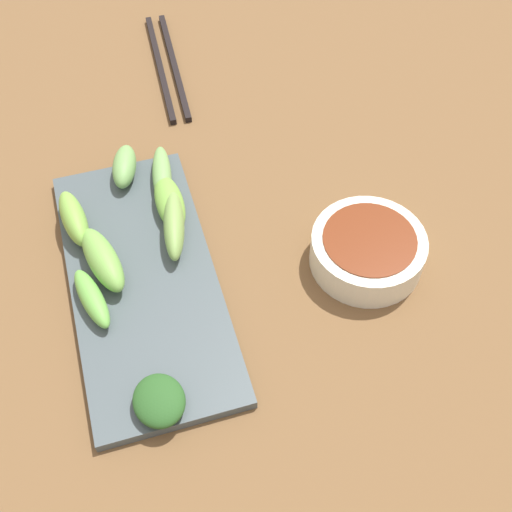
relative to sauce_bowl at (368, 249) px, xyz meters
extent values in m
cube|color=brown|center=(0.15, -0.02, -0.03)|extent=(2.10, 2.10, 0.02)
cylinder|color=silver|center=(0.00, 0.00, 0.00)|extent=(0.12, 0.12, 0.04)
cylinder|color=maroon|center=(0.00, 0.00, 0.00)|extent=(0.10, 0.10, 0.03)
cube|color=#455155|center=(0.24, -0.04, -0.02)|extent=(0.15, 0.34, 0.01)
ellipsoid|color=#7AA44F|center=(0.19, -0.09, 0.01)|extent=(0.04, 0.10, 0.03)
ellipsoid|color=#73AE4A|center=(0.27, -0.06, 0.01)|extent=(0.05, 0.10, 0.03)
ellipsoid|color=#72A458|center=(0.19, -0.17, 0.00)|extent=(0.04, 0.10, 0.02)
ellipsoid|color=#67AF47|center=(0.29, -0.02, 0.00)|extent=(0.04, 0.08, 0.02)
ellipsoid|color=#70A457|center=(0.23, -0.19, 0.00)|extent=(0.04, 0.07, 0.03)
ellipsoid|color=#275522|center=(0.25, 0.11, 0.00)|extent=(0.05, 0.06, 0.02)
ellipsoid|color=#79B045|center=(0.30, -0.13, 0.01)|extent=(0.04, 0.08, 0.03)
ellipsoid|color=#72AC42|center=(0.19, -0.12, 0.00)|extent=(0.03, 0.08, 0.02)
cube|color=black|center=(0.13, -0.39, -0.02)|extent=(0.02, 0.23, 0.01)
cube|color=black|center=(0.15, -0.39, -0.02)|extent=(0.02, 0.23, 0.01)
camera|label=1|loc=(0.24, 0.38, 0.57)|focal=46.81mm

